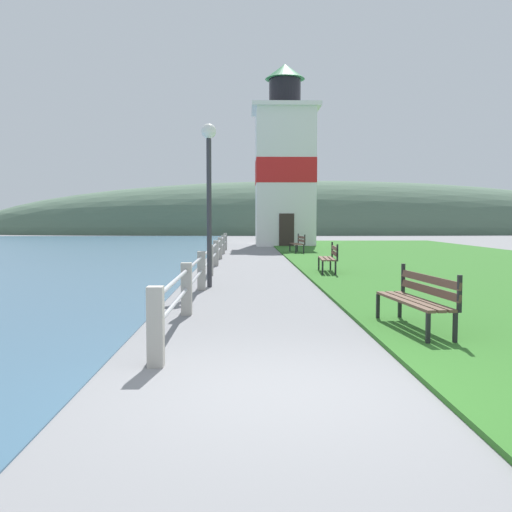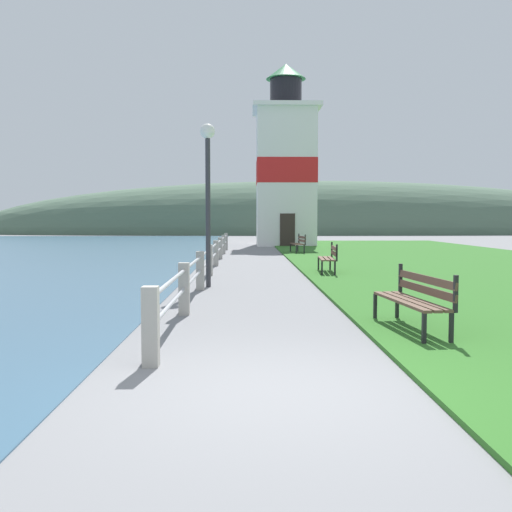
# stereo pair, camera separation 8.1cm
# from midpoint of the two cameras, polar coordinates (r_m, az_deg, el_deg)

# --- Properties ---
(ground_plane) EXTENTS (160.00, 160.00, 0.00)m
(ground_plane) POSITION_cam_midpoint_polar(r_m,az_deg,el_deg) (5.61, 2.10, -13.51)
(ground_plane) COLOR slate
(grass_verge) EXTENTS (12.00, 44.58, 0.06)m
(grass_verge) POSITION_cam_midpoint_polar(r_m,az_deg,el_deg) (21.71, 19.73, -0.82)
(grass_verge) COLOR #2D6623
(grass_verge) RESTS_ON ground_plane
(seawall_railing) EXTENTS (0.18, 24.44, 0.91)m
(seawall_railing) POSITION_cam_midpoint_polar(r_m,az_deg,el_deg) (18.55, -4.42, 0.18)
(seawall_railing) COLOR #A8A399
(seawall_railing) RESTS_ON ground_plane
(park_bench_near) EXTENTS (0.68, 1.99, 0.94)m
(park_bench_near) POSITION_cam_midpoint_polar(r_m,az_deg,el_deg) (8.65, 15.68, -3.88)
(park_bench_near) COLOR brown
(park_bench_near) RESTS_ON ground_plane
(park_bench_midway) EXTENTS (0.59, 1.82, 0.94)m
(park_bench_midway) POSITION_cam_midpoint_polar(r_m,az_deg,el_deg) (17.35, 7.26, -0.03)
(park_bench_midway) COLOR brown
(park_bench_midway) RESTS_ON ground_plane
(park_bench_far) EXTENTS (0.63, 1.70, 0.94)m
(park_bench_far) POSITION_cam_midpoint_polar(r_m,az_deg,el_deg) (27.48, 4.18, 1.35)
(park_bench_far) COLOR brown
(park_bench_far) RESTS_ON ground_plane
(lighthouse) EXTENTS (4.13, 4.13, 11.27)m
(lighthouse) POSITION_cam_midpoint_polar(r_m,az_deg,el_deg) (36.17, 2.82, 8.80)
(lighthouse) COLOR white
(lighthouse) RESTS_ON ground_plane
(lamp_post) EXTENTS (0.36, 0.36, 3.96)m
(lamp_post) POSITION_cam_midpoint_polar(r_m,az_deg,el_deg) (13.98, -4.90, 8.11)
(lamp_post) COLOR #333338
(lamp_post) RESTS_ON ground_plane
(distant_hillside) EXTENTS (80.00, 16.00, 12.00)m
(distant_hillside) POSITION_cam_midpoint_polar(r_m,az_deg,el_deg) (65.62, 6.06, 2.24)
(distant_hillside) COLOR #4C6651
(distant_hillside) RESTS_ON ground_plane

